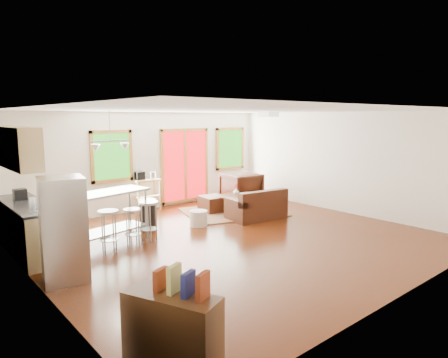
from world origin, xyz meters
TOP-DOWN VIEW (x-y plane):
  - floor at (0.00, 0.00)m, footprint 7.50×7.00m
  - ceiling at (0.00, 0.00)m, footprint 7.50×7.00m
  - back_wall at (0.00, 3.51)m, footprint 7.50×0.02m
  - left_wall at (-3.76, 0.00)m, footprint 0.02×7.00m
  - right_wall at (3.76, 0.00)m, footprint 0.02×7.00m
  - front_wall at (0.00, -3.51)m, footprint 7.50×0.02m
  - window_left at (-1.00, 3.46)m, footprint 1.10×0.05m
  - french_doors at (1.20, 3.46)m, footprint 1.60×0.05m
  - window_right at (2.90, 3.46)m, footprint 1.10×0.05m
  - rug at (1.48, 1.71)m, footprint 2.90×2.54m
  - loveseat at (1.51, 0.85)m, footprint 1.46×0.94m
  - coffee_table at (1.71, 1.88)m, footprint 1.21×0.92m
  - armchair at (2.41, 2.42)m, footprint 1.04×0.99m
  - ottoman at (1.16, 2.12)m, footprint 0.70×0.70m
  - pouf at (0.03, 1.24)m, footprint 0.41×0.41m
  - vase at (1.82, 1.97)m, footprint 0.22×0.22m
  - book at (1.89, 1.57)m, footprint 0.22×0.11m
  - cabinets at (-3.49, 1.70)m, footprint 0.64×2.24m
  - refrigerator at (-3.34, 0.04)m, footprint 0.75×0.73m
  - island at (-2.12, 1.29)m, footprint 1.75×0.99m
  - cup at (-1.47, 1.70)m, footprint 0.15×0.13m
  - bar_stool_a at (-2.30, 0.84)m, footprint 0.44×0.44m
  - bar_stool_b at (-1.77, 0.94)m, footprint 0.41×0.41m
  - bar_stool_c at (-1.39, 0.97)m, footprint 0.50×0.50m
  - trash_can at (-1.03, 1.67)m, footprint 0.39×0.39m
  - kitchen_cart at (-0.14, 3.35)m, footprint 0.74×0.52m
  - bookshelf at (-3.35, -2.94)m, footprint 0.70×1.00m
  - ceiling_flush at (1.60, 0.60)m, footprint 0.35×0.35m
  - pendant_light at (-1.90, 1.50)m, footprint 0.80×0.18m

SIDE VIEW (x-z plane):
  - floor at x=0.00m, z-range -0.02..0.00m
  - rug at x=1.48m, z-range 0.00..0.02m
  - pouf at x=0.03m, z-range 0.00..0.36m
  - ottoman at x=1.16m, z-range 0.00..0.42m
  - loveseat at x=1.51m, z-range -0.08..0.66m
  - trash_can at x=-1.03m, z-range 0.00..0.70m
  - coffee_table at x=1.71m, z-range 0.15..0.58m
  - bookshelf at x=-3.35m, z-range -0.12..0.98m
  - armchair at x=2.41m, z-range 0.00..0.98m
  - vase at x=1.82m, z-range 0.36..0.64m
  - bar_stool_b at x=-1.77m, z-range 0.18..0.89m
  - book at x=1.89m, z-range 0.40..0.70m
  - bar_stool_a at x=-2.30m, z-range 0.19..0.98m
  - bar_stool_c at x=-1.39m, z-range 0.20..1.00m
  - island at x=-2.12m, z-range 0.20..1.24m
  - kitchen_cart at x=-0.14m, z-range 0.20..1.26m
  - refrigerator at x=-3.34m, z-range 0.00..1.59m
  - cabinets at x=-3.49m, z-range -0.22..2.08m
  - cup at x=-1.47m, z-range 0.95..1.07m
  - french_doors at x=1.20m, z-range 0.05..2.15m
  - back_wall at x=0.00m, z-range 0.00..2.60m
  - left_wall at x=-3.76m, z-range 0.00..2.60m
  - right_wall at x=3.76m, z-range 0.00..2.60m
  - front_wall at x=0.00m, z-range 0.00..2.60m
  - window_left at x=-1.00m, z-range 0.85..2.15m
  - window_right at x=2.90m, z-range 0.85..2.15m
  - pendant_light at x=-1.90m, z-range 1.50..2.29m
  - ceiling_flush at x=1.60m, z-range 2.47..2.59m
  - ceiling at x=0.00m, z-range 2.60..2.62m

